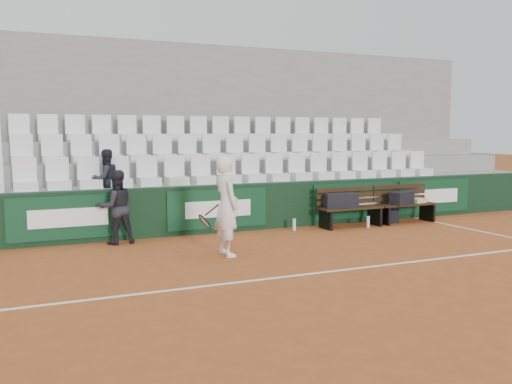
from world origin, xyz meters
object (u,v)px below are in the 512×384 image
object	(u,v)px
sports_bag_right	(402,198)
ball_kid	(116,207)
bench_right	(405,213)
sports_bag_left	(341,200)
water_bottle_far	(368,222)
spectator_c	(105,157)
bench_left	(351,217)
water_bottle_near	(294,225)
tennis_player	(227,206)
sports_bag_ground	(386,216)

from	to	relation	value
sports_bag_right	ball_kid	size ratio (longest dim) A/B	0.44
sports_bag_right	bench_right	bearing A→B (deg)	15.84
sports_bag_left	sports_bag_right	world-z (taller)	sports_bag_left
water_bottle_far	spectator_c	bearing A→B (deg)	165.87
bench_left	water_bottle_near	distance (m)	1.37
bench_right	sports_bag_right	world-z (taller)	sports_bag_right
sports_bag_left	spectator_c	xyz separation A→B (m)	(-4.91, 1.13, 1.00)
tennis_player	ball_kid	size ratio (longest dim) A/B	1.22
bench_left	sports_bag_ground	xyz separation A→B (m)	(1.11, 0.18, -0.07)
sports_bag_right	water_bottle_near	bearing A→B (deg)	176.61
water_bottle_far	ball_kid	size ratio (longest dim) A/B	0.18
water_bottle_near	water_bottle_far	size ratio (longest dim) A/B	1.01
sports_bag_right	water_bottle_far	bearing A→B (deg)	-170.28
sports_bag_left	ball_kid	world-z (taller)	ball_kid
water_bottle_far	sports_bag_left	bearing A→B (deg)	156.71
bench_right	spectator_c	world-z (taller)	spectator_c
sports_bag_ground	spectator_c	bearing A→B (deg)	171.05
sports_bag_right	sports_bag_ground	world-z (taller)	sports_bag_right
sports_bag_left	tennis_player	xyz separation A→B (m)	(-3.36, -1.64, 0.25)
bench_left	sports_bag_right	bearing A→B (deg)	-1.12
sports_bag_left	sports_bag_ground	bearing A→B (deg)	6.10
sports_bag_right	water_bottle_near	world-z (taller)	sports_bag_right
water_bottle_near	tennis_player	size ratio (longest dim) A/B	0.15
bench_left	water_bottle_near	bearing A→B (deg)	174.31
water_bottle_near	bench_right	bearing A→B (deg)	-2.33
water_bottle_near	bench_left	bearing A→B (deg)	-5.69
water_bottle_far	tennis_player	world-z (taller)	tennis_player
bench_right	water_bottle_near	bearing A→B (deg)	177.67
water_bottle_far	bench_left	bearing A→B (deg)	146.94
water_bottle_far	tennis_player	distance (m)	4.24
ball_kid	spectator_c	distance (m)	1.31
water_bottle_far	spectator_c	distance (m)	5.84
tennis_player	sports_bag_left	bearing A→B (deg)	25.97
sports_bag_left	water_bottle_far	world-z (taller)	sports_bag_left
water_bottle_far	ball_kid	bearing A→B (deg)	175.51
water_bottle_far	spectator_c	size ratio (longest dim) A/B	0.21
bench_right	tennis_player	bearing A→B (deg)	-162.58
water_bottle_near	water_bottle_far	xyz separation A→B (m)	(1.68, -0.34, -0.00)
sports_bag_ground	water_bottle_near	world-z (taller)	sports_bag_ground
bench_right	ball_kid	xyz separation A→B (m)	(-6.68, 0.20, 0.48)
bench_left	sports_bag_ground	world-z (taller)	bench_left
sports_bag_ground	water_bottle_far	distance (m)	0.88
bench_right	tennis_player	world-z (taller)	tennis_player
spectator_c	ball_kid	bearing A→B (deg)	69.10
water_bottle_near	water_bottle_far	world-z (taller)	water_bottle_near
sports_bag_right	sports_bag_ground	bearing A→B (deg)	142.45
sports_bag_ground	water_bottle_near	size ratio (longest dim) A/B	1.93
bench_left	sports_bag_ground	distance (m)	1.13
tennis_player	spectator_c	distance (m)	3.26
water_bottle_far	ball_kid	world-z (taller)	ball_kid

